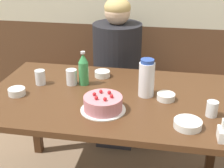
{
  "coord_description": "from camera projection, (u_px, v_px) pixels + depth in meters",
  "views": [
    {
      "loc": [
        0.3,
        -1.62,
        1.59
      ],
      "look_at": [
        -0.0,
        0.05,
        0.82
      ],
      "focal_mm": 50.0,
      "sensor_mm": 36.0,
      "label": 1
    }
  ],
  "objects": [
    {
      "name": "birthday_cake",
      "position": [
        103.0,
        104.0,
        1.66
      ],
      "size": [
        0.24,
        0.24,
        0.1
      ],
      "color": "white",
      "rests_on": "dining_table"
    },
    {
      "name": "glass_shot_small",
      "position": [
        72.0,
        77.0,
        1.96
      ],
      "size": [
        0.07,
        0.07,
        0.1
      ],
      "color": "silver",
      "rests_on": "dining_table"
    },
    {
      "name": "person_grey_tee",
      "position": [
        117.0,
        74.0,
        2.55
      ],
      "size": [
        0.38,
        0.38,
        1.23
      ],
      "rotation": [
        0.0,
        0.0,
        -1.57
      ],
      "color": "#33333D",
      "rests_on": "ground_plane"
    },
    {
      "name": "glass_tumbler_short",
      "position": [
        40.0,
        77.0,
        1.97
      ],
      "size": [
        0.06,
        0.06,
        0.09
      ],
      "color": "silver",
      "rests_on": "dining_table"
    },
    {
      "name": "soju_bottle",
      "position": [
        83.0,
        69.0,
        1.94
      ],
      "size": [
        0.06,
        0.06,
        0.22
      ],
      "color": "#388E4C",
      "rests_on": "dining_table"
    },
    {
      "name": "dining_table",
      "position": [
        111.0,
        109.0,
        1.88
      ],
      "size": [
        1.47,
        0.88,
        0.77
      ],
      "color": "#4C2D19",
      "rests_on": "ground_plane"
    },
    {
      "name": "bowl_sauce_shallow",
      "position": [
        166.0,
        96.0,
        1.78
      ],
      "size": [
        0.1,
        0.1,
        0.04
      ],
      "color": "white",
      "rests_on": "dining_table"
    },
    {
      "name": "water_pitcher",
      "position": [
        147.0,
        78.0,
        1.79
      ],
      "size": [
        0.09,
        0.09,
        0.22
      ],
      "color": "white",
      "rests_on": "dining_table"
    },
    {
      "name": "glass_water_tall",
      "position": [
        212.0,
        109.0,
        1.6
      ],
      "size": [
        0.06,
        0.06,
        0.08
      ],
      "color": "silver",
      "rests_on": "dining_table"
    },
    {
      "name": "bowl_soup_white",
      "position": [
        188.0,
        124.0,
        1.51
      ],
      "size": [
        0.14,
        0.14,
        0.04
      ],
      "color": "white",
      "rests_on": "dining_table"
    },
    {
      "name": "bowl_rice_small",
      "position": [
        102.0,
        74.0,
        2.09
      ],
      "size": [
        0.1,
        0.1,
        0.04
      ],
      "color": "white",
      "rests_on": "dining_table"
    },
    {
      "name": "bowl_side_dish",
      "position": [
        17.0,
        92.0,
        1.84
      ],
      "size": [
        0.1,
        0.1,
        0.04
      ],
      "color": "white",
      "rests_on": "dining_table"
    },
    {
      "name": "bench_seat",
      "position": [
        128.0,
        109.0,
        2.8
      ],
      "size": [
        1.83,
        0.38,
        0.47
      ],
      "color": "#56331E",
      "rests_on": "ground_plane"
    }
  ]
}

